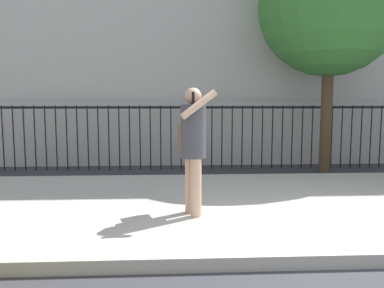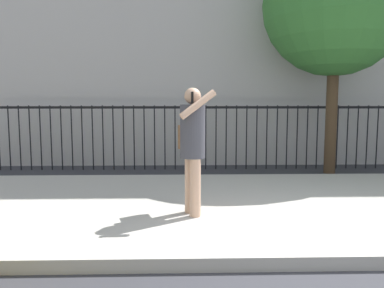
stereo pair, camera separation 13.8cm
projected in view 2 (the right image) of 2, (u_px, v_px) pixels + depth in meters
The scene contains 5 objects.
ground_plane at pixel (332, 271), 3.86m from camera, with size 60.00×60.00×0.00m, color #333338.
sidewalk at pixel (277, 205), 6.03m from camera, with size 28.00×4.40×0.15m, color #B2ADA3.
iron_fence at pixel (242, 129), 9.61m from camera, with size 12.03×0.04×1.60m.
pedestrian_on_phone at pixel (192, 141), 5.21m from camera, with size 0.53×0.72×1.73m.
street_tree_near at pixel (336, 3), 8.74m from camera, with size 3.31×3.31×5.58m.
Camera 2 is at (-1.50, -3.65, 1.70)m, focal length 36.03 mm.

